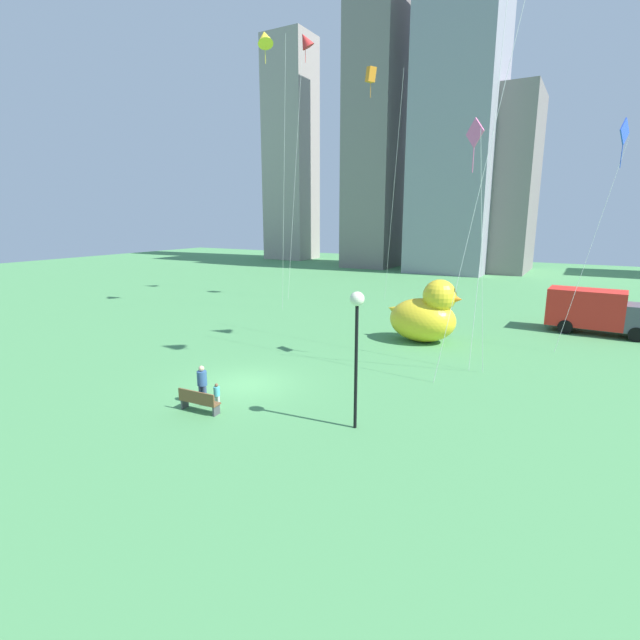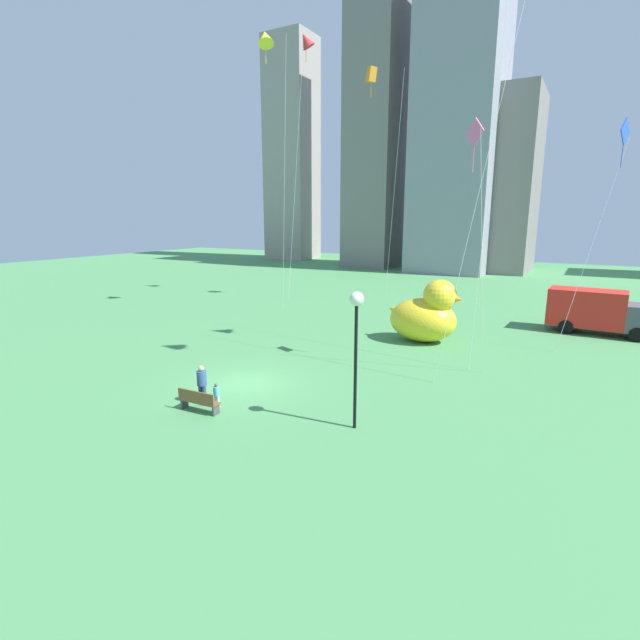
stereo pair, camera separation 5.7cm
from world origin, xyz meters
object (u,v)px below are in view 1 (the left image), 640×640
at_px(kite_orange, 371,77).
at_px(person_adult, 202,383).
at_px(kite_yellow, 265,38).
at_px(person_child, 217,394).
at_px(lamppost, 357,322).
at_px(box_truck, 597,312).
at_px(giant_inflatable_duck, 425,315).
at_px(park_bench, 198,401).
at_px(kite_pink, 475,144).
at_px(kite_red, 305,41).
at_px(kite_blue, 621,143).

bearing_deg(kite_orange, person_adult, -81.56).
bearing_deg(kite_yellow, person_child, -60.81).
distance_m(lamppost, box_truck, 22.10).
bearing_deg(person_adult, giant_inflatable_duck, 71.22).
bearing_deg(lamppost, kite_yellow, 133.75).
relative_size(kite_yellow, kite_orange, 1.08).
bearing_deg(park_bench, box_truck, 59.09).
distance_m(person_adult, kite_pink, 15.81).
xyz_separation_m(box_truck, kite_orange, (-17.47, 2.31, 16.88)).
bearing_deg(park_bench, kite_pink, 52.63).
height_order(giant_inflatable_duck, lamppost, lamppost).
distance_m(park_bench, kite_red, 34.09).
xyz_separation_m(person_adult, kite_yellow, (-8.55, 16.69, 18.93)).
bearing_deg(person_adult, box_truck, 57.35).
bearing_deg(kite_orange, park_bench, -80.74).
relative_size(person_adult, kite_red, 0.07).
relative_size(person_child, kite_red, 0.04).
bearing_deg(park_bench, giant_inflatable_duck, 73.76).
height_order(person_child, box_truck, box_truck).
xyz_separation_m(kite_pink, kite_blue, (5.70, 6.00, 0.38)).
relative_size(kite_red, kite_blue, 1.85).
bearing_deg(kite_orange, box_truck, -7.54).
height_order(person_adult, kite_red, kite_red).
height_order(lamppost, box_truck, lamppost).
bearing_deg(lamppost, box_truck, 70.05).
distance_m(park_bench, lamppost, 7.11).
bearing_deg(lamppost, park_bench, -163.19).
relative_size(person_adult, box_truck, 0.25).
bearing_deg(kite_orange, kite_red, -178.37).
bearing_deg(kite_yellow, kite_blue, -3.41).
bearing_deg(kite_orange, lamppost, -66.51).
bearing_deg(lamppost, person_adult, -170.64).
distance_m(person_child, giant_inflatable_duck, 14.76).
bearing_deg(person_child, kite_yellow, 119.19).
xyz_separation_m(box_truck, kite_pink, (-5.72, -12.35, 9.22)).
xyz_separation_m(kite_orange, kite_blue, (17.44, -8.66, -7.28)).
height_order(person_adult, giant_inflatable_duck, giant_inflatable_duck).
xyz_separation_m(kite_pink, kite_orange, (-11.74, 14.66, 7.66)).
distance_m(person_child, kite_yellow, 27.15).
bearing_deg(box_truck, park_bench, -120.91).
xyz_separation_m(kite_yellow, kite_blue, (22.43, -1.34, -8.77)).
bearing_deg(person_child, giant_inflatable_duck, 74.12).
height_order(person_child, giant_inflatable_duck, giant_inflatable_duck).
xyz_separation_m(kite_yellow, kite_orange, (4.99, 7.32, -1.49)).
xyz_separation_m(park_bench, kite_orange, (-4.04, 24.75, 17.85)).
relative_size(box_truck, kite_blue, 0.52).
xyz_separation_m(person_adult, kite_blue, (13.88, 15.35, 10.16)).
xyz_separation_m(lamppost, kite_orange, (-9.98, 22.96, 14.39)).
bearing_deg(kite_orange, kite_blue, -26.41).
xyz_separation_m(giant_inflatable_duck, kite_orange, (-8.37, 9.88, 16.68)).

